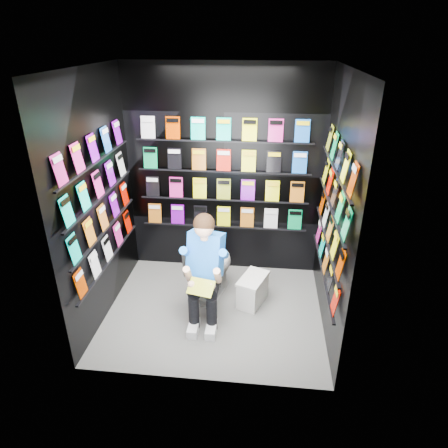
# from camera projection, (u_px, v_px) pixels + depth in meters

# --- Properties ---
(floor) EXTENTS (2.40, 2.40, 0.00)m
(floor) POSITION_uv_depth(u_px,v_px,m) (214.00, 311.00, 4.55)
(floor) COLOR #61615F
(floor) RESTS_ON ground
(ceiling) EXTENTS (2.40, 2.40, 0.00)m
(ceiling) POSITION_uv_depth(u_px,v_px,m) (211.00, 67.00, 3.43)
(ceiling) COLOR white
(ceiling) RESTS_ON floor
(wall_back) EXTENTS (2.40, 0.04, 2.60)m
(wall_back) POSITION_uv_depth(u_px,v_px,m) (224.00, 174.00, 4.88)
(wall_back) COLOR black
(wall_back) RESTS_ON floor
(wall_front) EXTENTS (2.40, 0.04, 2.60)m
(wall_front) POSITION_uv_depth(u_px,v_px,m) (196.00, 256.00, 3.09)
(wall_front) COLOR black
(wall_front) RESTS_ON floor
(wall_left) EXTENTS (0.04, 2.00, 2.60)m
(wall_left) POSITION_uv_depth(u_px,v_px,m) (98.00, 201.00, 4.10)
(wall_left) COLOR black
(wall_left) RESTS_ON floor
(wall_right) EXTENTS (0.04, 2.00, 2.60)m
(wall_right) POSITION_uv_depth(u_px,v_px,m) (336.00, 211.00, 3.87)
(wall_right) COLOR black
(wall_right) RESTS_ON floor
(comics_back) EXTENTS (2.10, 0.06, 1.37)m
(comics_back) POSITION_uv_depth(u_px,v_px,m) (224.00, 175.00, 4.85)
(comics_back) COLOR #C16918
(comics_back) RESTS_ON wall_back
(comics_left) EXTENTS (0.06, 1.70, 1.37)m
(comics_left) POSITION_uv_depth(u_px,v_px,m) (100.00, 201.00, 4.10)
(comics_left) COLOR #C16918
(comics_left) RESTS_ON wall_left
(comics_right) EXTENTS (0.06, 1.70, 1.37)m
(comics_right) POSITION_uv_depth(u_px,v_px,m) (332.00, 211.00, 3.87)
(comics_right) COLOR #C16918
(comics_right) RESTS_ON wall_right
(toilet) EXTENTS (0.58, 0.83, 0.73)m
(toilet) POSITION_uv_depth(u_px,v_px,m) (211.00, 267.00, 4.71)
(toilet) COLOR white
(toilet) RESTS_ON floor
(longbox) EXTENTS (0.36, 0.47, 0.31)m
(longbox) POSITION_uv_depth(u_px,v_px,m) (253.00, 291.00, 4.64)
(longbox) COLOR silver
(longbox) RESTS_ON floor
(longbox_lid) EXTENTS (0.39, 0.50, 0.03)m
(longbox_lid) POSITION_uv_depth(u_px,v_px,m) (253.00, 278.00, 4.56)
(longbox_lid) COLOR silver
(longbox_lid) RESTS_ON longbox
(reader) EXTENTS (0.65, 0.82, 1.33)m
(reader) POSITION_uv_depth(u_px,v_px,m) (206.00, 255.00, 4.21)
(reader) COLOR blue
(reader) RESTS_ON toilet
(held_comic) EXTENTS (0.29, 0.21, 0.11)m
(held_comic) POSITION_uv_depth(u_px,v_px,m) (201.00, 287.00, 3.97)
(held_comic) COLOR green
(held_comic) RESTS_ON reader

